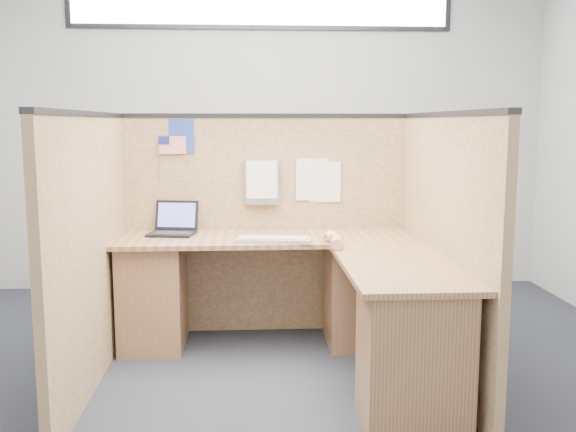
{
  "coord_description": "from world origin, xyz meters",
  "views": [
    {
      "loc": [
        -0.11,
        -3.45,
        1.47
      ],
      "look_at": [
        0.13,
        0.5,
        0.89
      ],
      "focal_mm": 40.0,
      "sensor_mm": 36.0,
      "label": 1
    }
  ],
  "objects": [
    {
      "name": "hand_forearm",
      "position": [
        0.4,
        0.35,
        0.76
      ],
      "size": [
        0.1,
        0.35,
        0.07
      ],
      "color": "tan",
      "rests_on": "l_desk"
    },
    {
      "name": "paper_left",
      "position": [
        0.32,
        0.97,
        1.08
      ],
      "size": [
        0.23,
        0.02,
        0.29
      ],
      "primitive_type": "cube",
      "rotation": [
        0.0,
        0.0,
        0.07
      ],
      "color": "white",
      "rests_on": "cubicle_partitions"
    },
    {
      "name": "cubicle_partitions",
      "position": [
        0.0,
        0.43,
        0.77
      ],
      "size": [
        2.06,
        1.83,
        1.53
      ],
      "color": "brown",
      "rests_on": "floor"
    },
    {
      "name": "floor",
      "position": [
        0.0,
        0.0,
        0.0
      ],
      "size": [
        5.0,
        5.0,
        0.0
      ],
      "primitive_type": "plane",
      "color": "#1F202C",
      "rests_on": "ground"
    },
    {
      "name": "wall_back",
      "position": [
        0.0,
        2.25,
        1.4
      ],
      "size": [
        5.0,
        0.0,
        5.0
      ],
      "primitive_type": "plane",
      "rotation": [
        1.57,
        0.0,
        0.0
      ],
      "color": "#A9ADAF",
      "rests_on": "floor"
    },
    {
      "name": "l_desk",
      "position": [
        0.18,
        0.29,
        0.39
      ],
      "size": [
        1.95,
        1.75,
        0.73
      ],
      "color": "brown",
      "rests_on": "floor"
    },
    {
      "name": "blue_poster",
      "position": [
        -0.57,
        0.97,
        1.38
      ],
      "size": [
        0.17,
        0.02,
        0.23
      ],
      "primitive_type": "cube",
      "rotation": [
        0.0,
        0.0,
        -0.07
      ],
      "color": "#223C9D",
      "rests_on": "cubicle_partitions"
    },
    {
      "name": "file_holder",
      "position": [
        -0.03,
        0.94,
        1.06
      ],
      "size": [
        0.24,
        0.05,
        0.31
      ],
      "color": "slate",
      "rests_on": "cubicle_partitions"
    },
    {
      "name": "keyboard",
      "position": [
        0.04,
        0.48,
        0.74
      ],
      "size": [
        0.48,
        0.23,
        0.03
      ],
      "rotation": [
        0.0,
        0.0,
        -0.15
      ],
      "color": "gray",
      "rests_on": "l_desk"
    },
    {
      "name": "laptop",
      "position": [
        -0.63,
        0.82,
        0.78
      ],
      "size": [
        0.33,
        0.33,
        0.21
      ],
      "rotation": [
        0.0,
        0.0,
        -0.17
      ],
      "color": "black",
      "rests_on": "l_desk"
    },
    {
      "name": "mouse",
      "position": [
        0.4,
        0.48,
        0.75
      ],
      "size": [
        0.1,
        0.07,
        0.04
      ],
      "primitive_type": "ellipsoid",
      "rotation": [
        0.0,
        0.0,
        -0.08
      ],
      "color": "silver",
      "rests_on": "l_desk"
    },
    {
      "name": "wall_front",
      "position": [
        0.0,
        -2.25,
        1.4
      ],
      "size": [
        5.0,
        0.0,
        5.0
      ],
      "primitive_type": "plane",
      "rotation": [
        -1.57,
        0.0,
        0.0
      ],
      "color": "#A9ADAF",
      "rests_on": "floor"
    },
    {
      "name": "american_flag",
      "position": [
        -0.65,
        0.96,
        1.31
      ],
      "size": [
        0.19,
        0.01,
        0.32
      ],
      "color": "olive",
      "rests_on": "cubicle_partitions"
    },
    {
      "name": "paper_right",
      "position": [
        0.41,
        0.97,
        1.06
      ],
      "size": [
        0.22,
        0.02,
        0.28
      ],
      "primitive_type": "cube",
      "rotation": [
        0.0,
        0.0,
        -0.06
      ],
      "color": "white",
      "rests_on": "cubicle_partitions"
    },
    {
      "name": "clerestory_window",
      "position": [
        0.0,
        2.23,
        2.45
      ],
      "size": [
        3.3,
        0.04,
        0.38
      ],
      "color": "#232328",
      "rests_on": "wall_back"
    }
  ]
}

